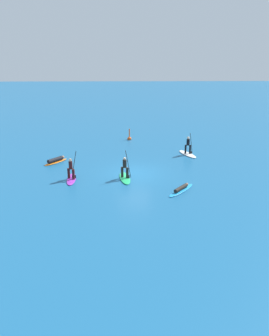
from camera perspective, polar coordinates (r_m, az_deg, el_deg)
The scene contains 7 objects.
ground_plane at distance 31.03m, azimuth 0.00°, elevation -0.87°, with size 120.00×120.00×0.00m, color #195684.
surfer_on_orange_board at distance 34.32m, azimuth -11.65°, elevation 1.10°, with size 1.99×2.21×0.45m.
surfer_on_purple_board at distance 30.06m, azimuth -9.41°, elevation -0.97°, with size 0.87×2.59×2.30m.
surfer_on_green_board at distance 29.89m, azimuth -1.45°, elevation -0.92°, with size 1.17×2.80×2.36m.
surfer_on_white_board at distance 36.09m, azimuth 7.95°, elevation 2.56°, with size 1.79×2.71×2.09m.
surfer_on_blue_board at distance 27.94m, azimuth 6.97°, elevation -3.16°, with size 2.39×2.75×0.37m.
marker_buoy at distance 40.77m, azimuth -0.77°, elevation 4.48°, with size 0.43×0.43×1.29m.
Camera 1 is at (-0.50, -29.02, 10.96)m, focal length 40.88 mm.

